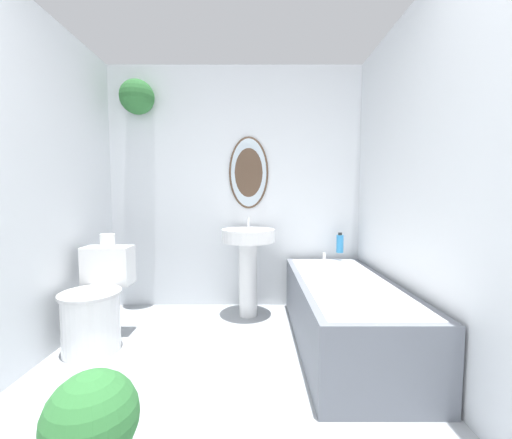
{
  "coord_description": "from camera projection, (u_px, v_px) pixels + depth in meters",
  "views": [
    {
      "loc": [
        0.21,
        -0.52,
        1.12
      ],
      "look_at": [
        0.22,
        1.63,
        0.96
      ],
      "focal_mm": 22.0,
      "sensor_mm": 36.0,
      "label": 1
    }
  ],
  "objects": [
    {
      "name": "wall_back",
      "position": [
        227.0,
        181.0,
        3.15
      ],
      "size": [
        2.61,
        0.32,
        2.4
      ],
      "color": "silver",
      "rests_on": "ground_plane"
    },
    {
      "name": "wall_left",
      "position": [
        0.0,
        183.0,
        1.82
      ],
      "size": [
        0.06,
        2.76,
        2.4
      ],
      "color": "silver",
      "rests_on": "ground_plane"
    },
    {
      "name": "wall_right",
      "position": [
        437.0,
        183.0,
        1.83
      ],
      "size": [
        0.06,
        2.76,
        2.4
      ],
      "color": "silver",
      "rests_on": "ground_plane"
    },
    {
      "name": "toilet",
      "position": [
        95.0,
        307.0,
        2.32
      ],
      "size": [
        0.42,
        0.59,
        0.72
      ],
      "color": "white",
      "rests_on": "ground_plane"
    },
    {
      "name": "pedestal_sink",
      "position": [
        247.0,
        254.0,
        2.91
      ],
      "size": [
        0.49,
        0.49,
        0.92
      ],
      "color": "white",
      "rests_on": "ground_plane"
    },
    {
      "name": "bathtub",
      "position": [
        343.0,
        311.0,
        2.35
      ],
      "size": [
        0.71,
        1.63,
        0.57
      ],
      "color": "slate",
      "rests_on": "ground_plane"
    },
    {
      "name": "shampoo_bottle",
      "position": [
        339.0,
        243.0,
        3.05
      ],
      "size": [
        0.07,
        0.07,
        0.2
      ],
      "color": "#2D84C6",
      "rests_on": "bathtub"
    },
    {
      "name": "potted_plant",
      "position": [
        91.0,
        424.0,
        1.2
      ],
      "size": [
        0.35,
        0.35,
        0.45
      ],
      "color": "silver",
      "rests_on": "ground_plane"
    },
    {
      "name": "toilet_paper_roll",
      "position": [
        106.0,
        240.0,
        2.5
      ],
      "size": [
        0.11,
        0.11,
        0.1
      ],
      "color": "white",
      "rests_on": "toilet"
    }
  ]
}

